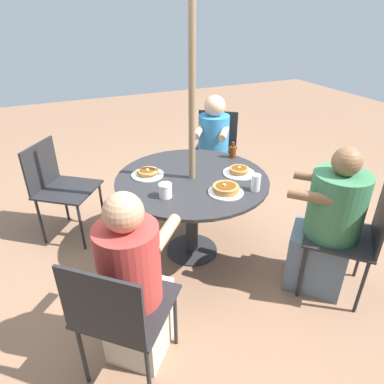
% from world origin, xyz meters
% --- Properties ---
extents(ground_plane, '(12.00, 12.00, 0.00)m').
position_xyz_m(ground_plane, '(0.00, 0.00, 0.00)').
color(ground_plane, '#8C664C').
extents(patio_table, '(1.20, 1.20, 0.72)m').
position_xyz_m(patio_table, '(0.00, 0.00, 0.60)').
color(patio_table, '#28282B').
rests_on(patio_table, ground).
extents(umbrella_pole, '(0.05, 0.05, 2.38)m').
position_xyz_m(umbrella_pole, '(0.00, 0.00, 1.19)').
color(umbrella_pole, '#846B4C').
rests_on(umbrella_pole, ground).
extents(patio_chair_north, '(0.65, 0.65, 0.88)m').
position_xyz_m(patio_chair_north, '(0.97, -0.73, 0.52)').
color(patio_chair_north, '#232326').
rests_on(patio_chair_north, ground).
extents(patio_chair_east, '(0.65, 0.65, 0.88)m').
position_xyz_m(patio_chair_east, '(0.81, 0.90, 0.52)').
color(patio_chair_east, '#232326').
rests_on(patio_chair_east, ground).
extents(diner_east, '(0.55, 0.56, 1.14)m').
position_xyz_m(diner_east, '(0.70, 0.77, 0.52)').
color(diner_east, beige).
rests_on(diner_east, ground).
extents(patio_chair_south, '(0.65, 0.65, 0.88)m').
position_xyz_m(patio_chair_south, '(-0.84, 0.88, 0.52)').
color(patio_chair_south, '#232326').
rests_on(patio_chair_south, ground).
extents(diner_south, '(0.58, 0.59, 1.13)m').
position_xyz_m(diner_south, '(-0.72, 0.75, 0.51)').
color(diner_south, slate).
rests_on(diner_south, ground).
extents(patio_chair_west, '(0.65, 0.65, 0.88)m').
position_xyz_m(patio_chair_west, '(-0.72, -0.98, 0.52)').
color(patio_chair_west, '#232326').
rests_on(patio_chair_west, ground).
extents(diner_west, '(0.52, 0.55, 1.12)m').
position_xyz_m(diner_west, '(-0.62, -0.84, 0.52)').
color(diner_west, gray).
rests_on(diner_west, ground).
extents(pancake_plate_a, '(0.26, 0.26, 0.07)m').
position_xyz_m(pancake_plate_a, '(-0.12, 0.32, 0.74)').
color(pancake_plate_a, white).
rests_on(pancake_plate_a, patio_table).
extents(pancake_plate_b, '(0.26, 0.26, 0.06)m').
position_xyz_m(pancake_plate_b, '(-0.37, 0.09, 0.74)').
color(pancake_plate_b, white).
rests_on(pancake_plate_b, patio_table).
extents(pancake_plate_c, '(0.26, 0.26, 0.06)m').
position_xyz_m(pancake_plate_c, '(0.30, -0.18, 0.74)').
color(pancake_plate_c, white).
rests_on(pancake_plate_c, patio_table).
extents(syrup_bottle, '(0.08, 0.06, 0.14)m').
position_xyz_m(syrup_bottle, '(-0.49, -0.23, 0.77)').
color(syrup_bottle, '#602D0F').
rests_on(syrup_bottle, patio_table).
extents(coffee_cup, '(0.10, 0.10, 0.10)m').
position_xyz_m(coffee_cup, '(0.29, 0.20, 0.77)').
color(coffee_cup, white).
rests_on(coffee_cup, patio_table).
extents(drinking_glass_a, '(0.07, 0.07, 0.12)m').
position_xyz_m(drinking_glass_a, '(-0.34, 0.37, 0.78)').
color(drinking_glass_a, silver).
rests_on(drinking_glass_a, patio_table).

